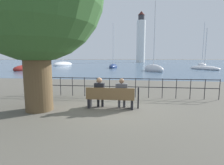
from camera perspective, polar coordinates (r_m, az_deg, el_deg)
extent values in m
plane|color=#605B51|center=(7.53, -0.49, -8.30)|extent=(1000.00, 1000.00, 0.00)
cube|color=#47607A|center=(166.88, 7.09, 7.07)|extent=(600.00, 300.00, 0.01)
cylinder|color=brown|center=(7.58, -23.02, 1.85)|extent=(1.07, 1.07, 2.76)
cube|color=brown|center=(7.42, -0.50, -5.14)|extent=(2.02, 0.45, 0.05)
cube|color=brown|center=(7.17, -0.73, -3.56)|extent=(2.02, 0.04, 0.45)
cube|color=black|center=(7.65, -7.30, -6.55)|extent=(0.10, 0.41, 0.40)
cube|color=black|center=(7.41, 6.54, -7.01)|extent=(0.10, 0.41, 0.40)
cylinder|color=black|center=(7.71, -4.50, -6.20)|extent=(0.11, 0.11, 0.45)
cylinder|color=black|center=(7.67, -3.12, -6.25)|extent=(0.11, 0.11, 0.45)
cube|color=black|center=(7.54, -3.96, -4.36)|extent=(0.35, 0.26, 0.14)
cube|color=black|center=(7.41, -4.11, -2.56)|extent=(0.42, 0.24, 0.61)
sphere|color=#A87A5B|center=(7.34, -4.15, 0.76)|extent=(0.23, 0.23, 0.23)
cylinder|color=#4C4C51|center=(7.58, 2.38, -6.43)|extent=(0.11, 0.11, 0.45)
cylinder|color=#4C4C51|center=(7.56, 4.03, -6.47)|extent=(0.11, 0.11, 0.45)
cube|color=#4C4C51|center=(7.42, 3.17, -4.56)|extent=(0.41, 0.26, 0.14)
cube|color=#4C4C51|center=(7.28, 3.13, -2.75)|extent=(0.48, 0.24, 0.61)
sphere|color=#846047|center=(7.22, 3.16, 0.53)|extent=(0.21, 0.21, 0.21)
cylinder|color=black|center=(11.36, -26.26, -0.90)|extent=(0.04, 0.04, 1.05)
cylinder|color=black|center=(10.98, -23.20, -1.00)|extent=(0.04, 0.04, 1.05)
cylinder|color=black|center=(10.64, -19.93, -1.09)|extent=(0.04, 0.04, 1.05)
cylinder|color=black|center=(10.34, -16.45, -1.19)|extent=(0.04, 0.04, 1.05)
cylinder|color=black|center=(10.08, -12.79, -1.30)|extent=(0.04, 0.04, 1.05)
cylinder|color=black|center=(9.86, -8.94, -1.40)|extent=(0.04, 0.04, 1.05)
cylinder|color=black|center=(9.69, -4.93, -1.49)|extent=(0.04, 0.04, 1.05)
cylinder|color=black|center=(9.56, -0.80, -1.59)|extent=(0.04, 0.04, 1.05)
cylinder|color=black|center=(9.49, 3.41, -1.68)|extent=(0.04, 0.04, 1.05)
cylinder|color=black|center=(9.47, 7.67, -1.75)|extent=(0.04, 0.04, 1.05)
cylinder|color=black|center=(9.50, 11.93, -1.82)|extent=(0.04, 0.04, 1.05)
cylinder|color=black|center=(9.58, 16.13, -1.88)|extent=(0.04, 0.04, 1.05)
cylinder|color=black|center=(9.71, 20.24, -1.93)|extent=(0.04, 0.04, 1.05)
cylinder|color=black|center=(9.90, 24.22, -1.96)|extent=(0.04, 0.04, 1.05)
cylinder|color=black|center=(10.12, 28.04, -1.99)|extent=(0.04, 0.04, 1.05)
cylinder|color=black|center=(10.39, 31.68, -2.01)|extent=(0.04, 0.04, 1.05)
cylinder|color=black|center=(9.45, 1.31, 1.33)|extent=(10.57, 0.04, 0.04)
cylinder|color=black|center=(9.51, 1.30, -1.32)|extent=(10.57, 0.04, 0.04)
cylinder|color=black|center=(7.44, 8.56, -5.31)|extent=(0.06, 0.06, 0.82)
cone|color=black|center=(7.35, 8.63, -1.77)|extent=(0.09, 0.09, 0.11)
ellipsoid|color=silver|center=(29.70, 13.36, 4.23)|extent=(3.80, 5.62, 1.64)
cylinder|color=silver|center=(29.89, 13.71, 15.02)|extent=(0.14, 0.14, 10.23)
ellipsoid|color=navy|center=(39.54, 0.40, 5.19)|extent=(1.86, 5.54, 1.30)
cylinder|color=silver|center=(39.62, 0.40, 12.39)|extent=(0.14, 0.14, 9.15)
ellipsoid|color=silver|center=(55.26, 27.29, 5.08)|extent=(3.28, 5.95, 1.29)
cylinder|color=silver|center=(55.39, 27.68, 11.31)|extent=(0.14, 0.14, 11.28)
ellipsoid|color=white|center=(53.24, -15.69, 5.68)|extent=(4.58, 7.58, 1.71)
cylinder|color=silver|center=(53.31, -15.89, 11.05)|extent=(0.14, 0.14, 8.98)
ellipsoid|color=silver|center=(38.07, 27.91, 4.11)|extent=(5.10, 7.13, 1.05)
cylinder|color=silver|center=(38.08, 28.29, 10.00)|extent=(0.14, 0.14, 7.22)
ellipsoid|color=maroon|center=(34.41, -25.90, 4.07)|extent=(3.57, 5.78, 1.48)
cylinder|color=silver|center=(34.52, -26.41, 12.51)|extent=(0.14, 0.14, 9.27)
cylinder|color=white|center=(95.44, 9.39, 12.98)|extent=(4.49, 4.49, 21.60)
cylinder|color=#2D2D33|center=(97.30, 9.56, 20.10)|extent=(3.14, 3.14, 2.63)
cone|color=#4C1E19|center=(97.83, 9.59, 21.46)|extent=(3.59, 3.59, 2.11)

